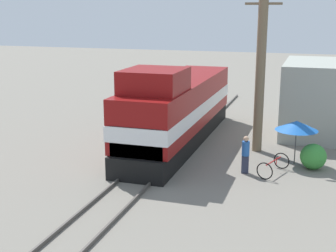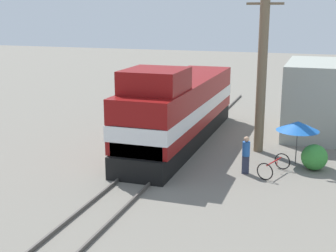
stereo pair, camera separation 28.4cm
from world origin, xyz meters
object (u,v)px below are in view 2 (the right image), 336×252
utility_pole (262,69)px  vendor_umbrella (298,126)px  locomotive (179,110)px  billboard_sign (320,92)px  bicycle (274,166)px  person_bystander (246,154)px

utility_pole → vendor_umbrella: utility_pole is taller
locomotive → utility_pole: 4.93m
locomotive → billboard_sign: size_ratio=3.85×
bicycle → vendor_umbrella: bearing=-95.5°
person_bystander → billboard_sign: bearing=68.7°
locomotive → billboard_sign: 8.17m
person_bystander → bicycle: (1.22, 0.28, -0.54)m
vendor_umbrella → bicycle: bearing=-114.7°
locomotive → vendor_umbrella: size_ratio=6.47×
utility_pole → vendor_umbrella: bearing=-38.6°
person_bystander → bicycle: bearing=12.9°
billboard_sign → person_bystander: billboard_sign is taller
utility_pole → billboard_sign: utility_pole is taller
billboard_sign → vendor_umbrella: bearing=-99.0°
vendor_umbrella → billboard_sign: 5.50m
vendor_umbrella → person_bystander: size_ratio=1.22×
utility_pole → bicycle: bearing=-71.1°
locomotive → utility_pole: utility_pole is taller
locomotive → vendor_umbrella: (6.31, -1.52, -0.04)m
bicycle → billboard_sign: bearing=-83.9°
utility_pole → bicycle: utility_pole is taller
person_bystander → bicycle: person_bystander is taller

